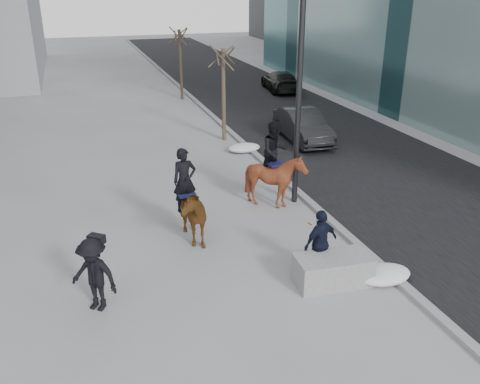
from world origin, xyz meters
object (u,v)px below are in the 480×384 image
object	(u,v)px
mounted_left	(187,207)
car_near	(303,126)
planter	(333,270)
mounted_right	(275,174)

from	to	relation	value
mounted_left	car_near	bearing A→B (deg)	47.18
planter	car_near	xyz separation A→B (m)	(4.32, 11.08, 0.35)
car_near	mounted_left	world-z (taller)	mounted_left
planter	mounted_left	xyz separation A→B (m)	(-2.85, 3.35, 0.63)
mounted_right	planter	bearing A→B (deg)	-94.57
car_near	mounted_left	bearing A→B (deg)	-129.22
planter	mounted_right	bearing A→B (deg)	85.43
planter	mounted_left	world-z (taller)	mounted_left
planter	car_near	world-z (taller)	car_near
car_near	mounted_right	xyz separation A→B (m)	(-3.94, -6.35, 0.41)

